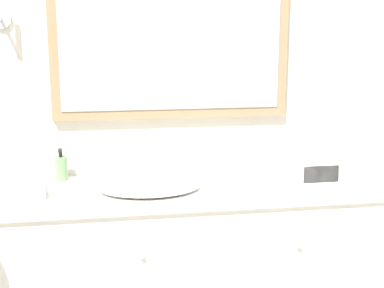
{
  "coord_description": "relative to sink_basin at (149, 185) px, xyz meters",
  "views": [
    {
      "loc": [
        -0.48,
        -2.05,
        1.57
      ],
      "look_at": [
        -0.09,
        0.31,
        1.05
      ],
      "focal_mm": 50.0,
      "sensor_mm": 36.0,
      "label": 1
    }
  ],
  "objects": [
    {
      "name": "sink_basin",
      "position": [
        0.0,
        0.0,
        0.0
      ],
      "size": [
        0.46,
        0.39,
        0.17
      ],
      "color": "white",
      "rests_on": "vanity_counter"
    },
    {
      "name": "picture_frame",
      "position": [
        0.55,
        0.19,
        0.05
      ],
      "size": [
        0.1,
        0.01,
        0.13
      ],
      "color": "#B2B2B7",
      "rests_on": "vanity_counter"
    },
    {
      "name": "hand_towel_near_sink",
      "position": [
        -0.54,
        -0.04,
        0.01
      ],
      "size": [
        0.18,
        0.11,
        0.05
      ],
      "color": "#A8B7C6",
      "rests_on": "vanity_counter"
    },
    {
      "name": "soap_bottle",
      "position": [
        -0.4,
        0.22,
        0.04
      ],
      "size": [
        0.06,
        0.06,
        0.16
      ],
      "color": "#709966",
      "rests_on": "vanity_counter"
    },
    {
      "name": "vanity_counter",
      "position": [
        0.29,
        0.02,
        -0.44
      ],
      "size": [
        1.96,
        0.57,
        0.85
      ],
      "color": "white",
      "rests_on": "ground_plane"
    },
    {
      "name": "appliance_box",
      "position": [
        0.79,
        -0.02,
        0.04
      ],
      "size": [
        0.24,
        0.14,
        0.12
      ],
      "color": "white",
      "rests_on": "vanity_counter"
    },
    {
      "name": "wall_back",
      "position": [
        0.28,
        0.33,
        0.41
      ],
      "size": [
        8.0,
        0.18,
        2.55
      ],
      "color": "silver",
      "rests_on": "ground_plane"
    }
  ]
}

